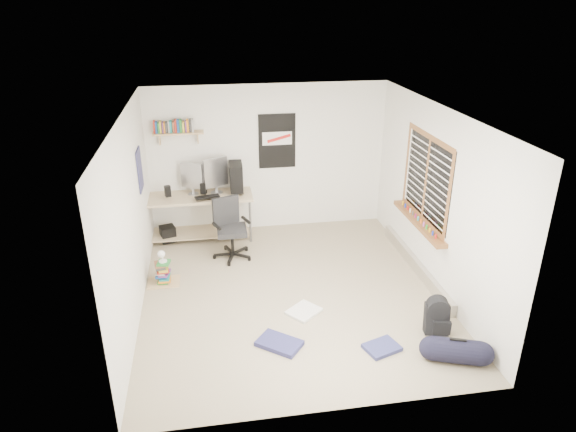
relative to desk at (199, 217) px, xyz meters
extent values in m
cube|color=gray|center=(1.22, -2.00, -0.37)|extent=(4.00, 4.50, 0.01)
cube|color=white|center=(1.22, -2.00, 2.14)|extent=(4.00, 4.50, 0.01)
cube|color=silver|center=(1.22, 0.25, 0.89)|extent=(4.00, 0.01, 2.50)
cube|color=silver|center=(-0.78, -2.00, 0.89)|extent=(0.01, 4.50, 2.50)
cube|color=silver|center=(3.23, -2.00, 0.89)|extent=(0.01, 4.50, 2.50)
cube|color=beige|center=(0.00, 0.00, 0.00)|extent=(1.95, 1.46, 0.82)
cube|color=#B6B6BC|center=(-0.06, 0.00, 0.66)|extent=(0.38, 0.25, 0.42)
cube|color=#A3A2A7|center=(0.32, 0.00, 0.69)|extent=(0.44, 0.32, 0.48)
cube|color=black|center=(0.65, 0.00, 0.68)|extent=(0.22, 0.44, 0.46)
cube|color=black|center=(0.16, -0.28, 0.46)|extent=(0.41, 0.22, 0.02)
cube|color=black|center=(-0.46, -0.13, 0.54)|extent=(0.11, 0.11, 0.18)
cube|color=black|center=(0.11, -0.10, 0.54)|extent=(0.11, 0.11, 0.18)
cube|color=black|center=(0.50, -0.83, 0.12)|extent=(0.80, 0.80, 0.95)
cube|color=tan|center=(-0.23, 0.14, 1.42)|extent=(0.80, 0.22, 0.24)
cube|color=black|center=(1.37, 0.23, 1.19)|extent=(0.62, 0.03, 0.92)
cube|color=navy|center=(-0.76, -0.80, 1.14)|extent=(0.02, 0.42, 0.60)
cube|color=brown|center=(3.17, -1.70, 1.08)|extent=(0.10, 1.50, 1.26)
cube|color=#B7B2A8|center=(3.18, -1.70, -0.28)|extent=(0.08, 2.50, 0.18)
cube|color=black|center=(2.81, -3.20, -0.16)|extent=(0.33, 0.29, 0.38)
cylinder|color=black|center=(2.81, -3.74, -0.22)|extent=(0.36, 0.36, 0.55)
cube|color=silver|center=(1.31, -2.52, -0.34)|extent=(0.52, 0.51, 0.04)
cube|color=navy|center=(0.90, -3.15, -0.33)|extent=(0.60, 0.57, 0.06)
cube|color=navy|center=(2.07, -3.41, -0.34)|extent=(0.47, 0.40, 0.05)
cube|color=brown|center=(-0.53, -1.45, -0.21)|extent=(0.49, 0.45, 0.26)
cube|color=silver|center=(-0.51, -1.47, 0.02)|extent=(0.16, 0.22, 0.19)
cube|color=black|center=(-0.53, -0.10, -0.22)|extent=(0.29, 0.29, 0.26)
camera|label=1|loc=(0.20, -8.04, 3.44)|focal=32.00mm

